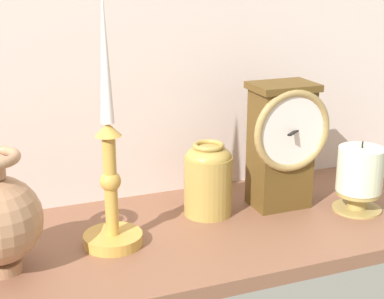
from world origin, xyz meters
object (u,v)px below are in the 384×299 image
at_px(brass_vase_jar, 208,177).
at_px(pillar_candle_front, 360,176).
at_px(candlestick_tall_left, 110,175).
at_px(mantel_clock, 282,143).

distance_m(brass_vase_jar, pillar_candle_front, 0.27).
distance_m(candlestick_tall_left, brass_vase_jar, 0.20).
bearing_deg(brass_vase_jar, pillar_candle_front, -17.96).
bearing_deg(mantel_clock, pillar_candle_front, -28.50).
height_order(brass_vase_jar, pillar_candle_front, brass_vase_jar).
distance_m(candlestick_tall_left, pillar_candle_front, 0.45).
bearing_deg(mantel_clock, brass_vase_jar, 172.71).
bearing_deg(pillar_candle_front, mantel_clock, 151.50).
relative_size(candlestick_tall_left, brass_vase_jar, 3.13).
xyz_separation_m(mantel_clock, pillar_candle_front, (0.12, -0.07, -0.06)).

